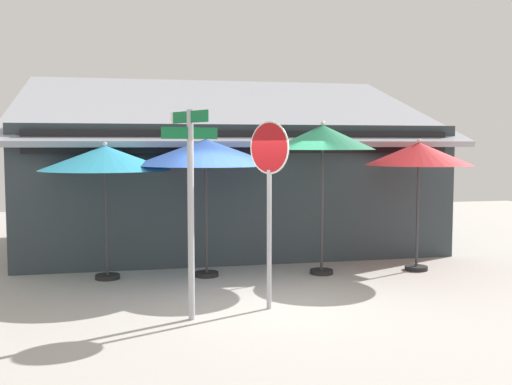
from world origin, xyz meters
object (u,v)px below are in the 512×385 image
street_sign_post (190,191)px  stop_sign (269,179)px  patio_umbrella_teal_left (105,159)px  patio_umbrella_crimson_far_right (419,155)px  patio_umbrella_royal_blue_center (206,153)px  patio_umbrella_forest_green_right (323,139)px

street_sign_post → stop_sign: size_ratio=1.05×
street_sign_post → patio_umbrella_teal_left: (-1.22, 2.86, 0.39)m
patio_umbrella_crimson_far_right → street_sign_post: bearing=-152.8°
street_sign_post → patio_umbrella_crimson_far_right: size_ratio=1.14×
patio_umbrella_royal_blue_center → patio_umbrella_teal_left: bearing=174.8°
patio_umbrella_royal_blue_center → stop_sign: bearing=-75.6°
patio_umbrella_teal_left → patio_umbrella_forest_green_right: patio_umbrella_forest_green_right is taller
stop_sign → patio_umbrella_forest_green_right: bearing=54.4°
patio_umbrella_teal_left → stop_sign: bearing=-46.8°
patio_umbrella_forest_green_right → patio_umbrella_royal_blue_center: bearing=173.3°
stop_sign → patio_umbrella_crimson_far_right: (3.44, 2.07, 0.30)m
patio_umbrella_royal_blue_center → patio_umbrella_forest_green_right: 2.18m
street_sign_post → stop_sign: street_sign_post is taller
patio_umbrella_forest_green_right → patio_umbrella_crimson_far_right: patio_umbrella_forest_green_right is taller
patio_umbrella_teal_left → patio_umbrella_royal_blue_center: bearing=-5.2°
street_sign_post → stop_sign: 1.23m
street_sign_post → patio_umbrella_forest_green_right: size_ratio=1.02×
stop_sign → patio_umbrella_royal_blue_center: stop_sign is taller
street_sign_post → patio_umbrella_royal_blue_center: bearing=78.0°
stop_sign → street_sign_post: bearing=-165.7°
street_sign_post → patio_umbrella_teal_left: bearing=113.1°
patio_umbrella_teal_left → patio_umbrella_royal_blue_center: patio_umbrella_royal_blue_center is taller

